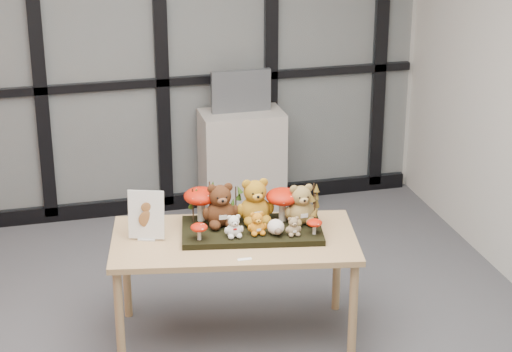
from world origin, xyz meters
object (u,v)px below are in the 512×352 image
object	(u,v)px
plush_cream_hedgehog	(276,226)
mushroom_front_right	(314,226)
mushroom_front_left	(199,231)
mushroom_back_left	(201,203)
bear_small_yellow	(257,222)
display_table	(234,248)
bear_beige_small	(293,225)
bear_brown_medium	(220,202)
diorama_tray	(252,231)
monitor	(241,91)
bear_pooh_yellow	(255,198)
bear_white_bow	(234,225)
cabinet	(242,164)
bear_tan_back	(301,202)
mushroom_back_right	(283,203)
sign_holder	(146,217)

from	to	relation	value
plush_cream_hedgehog	mushroom_front_right	bearing A→B (deg)	-3.55
mushroom_front_left	mushroom_front_right	distance (m)	0.66
mushroom_back_left	bear_small_yellow	bearing A→B (deg)	-43.65
display_table	bear_beige_small	xyz separation A→B (m)	(0.32, -0.12, 0.16)
bear_brown_medium	bear_small_yellow	xyz separation A→B (m)	(0.18, -0.17, -0.07)
diorama_tray	bear_brown_medium	bearing A→B (deg)	161.84
display_table	diorama_tray	size ratio (longest dim) A/B	1.87
plush_cream_hedgehog	monitor	bearing A→B (deg)	92.87
bear_brown_medium	mushroom_back_left	distance (m)	0.13
bear_pooh_yellow	bear_beige_small	size ratio (longest dim) A/B	2.41
bear_white_bow	cabinet	world-z (taller)	bear_white_bow
mushroom_front_right	diorama_tray	bearing A→B (deg)	152.69
bear_tan_back	bear_white_bow	xyz separation A→B (m)	(-0.43, -0.09, -0.06)
bear_pooh_yellow	bear_white_bow	bearing A→B (deg)	-124.34
mushroom_front_left	mushroom_back_right	bearing A→B (deg)	14.48
plush_cream_hedgehog	mushroom_back_right	world-z (taller)	mushroom_back_right
bear_small_yellow	plush_cream_hedgehog	bearing A→B (deg)	-6.90
bear_pooh_yellow	bear_tan_back	bearing A→B (deg)	-7.32
mushroom_front_left	mushroom_front_right	world-z (taller)	mushroom_front_left
bear_small_yellow	bear_brown_medium	bearing A→B (deg)	145.74
cabinet	bear_small_yellow	bearing A→B (deg)	-100.82
bear_beige_small	bear_tan_back	bearing A→B (deg)	69.54
bear_pooh_yellow	bear_white_bow	world-z (taller)	bear_pooh_yellow
display_table	sign_holder	size ratio (longest dim) A/B	5.12
bear_brown_medium	bear_small_yellow	distance (m)	0.26
display_table	plush_cream_hedgehog	size ratio (longest dim) A/B	15.51
monitor	diorama_tray	bearing A→B (deg)	-101.51
mushroom_back_left	mushroom_front_right	distance (m)	0.69
bear_beige_small	plush_cream_hedgehog	xyz separation A→B (m)	(-0.09, 0.03, -0.01)
sign_holder	cabinet	xyz separation A→B (m)	(0.96, 1.68, -0.38)
diorama_tray	bear_beige_small	size ratio (longest dim) A/B	6.57
display_table	plush_cream_hedgehog	distance (m)	0.28
diorama_tray	bear_brown_medium	distance (m)	0.25
bear_white_bow	plush_cream_hedgehog	bearing A→B (deg)	3.07
bear_white_bow	mushroom_front_left	world-z (taller)	bear_white_bow
bear_brown_medium	plush_cream_hedgehog	world-z (taller)	bear_brown_medium
display_table	mushroom_back_left	distance (m)	0.34
bear_brown_medium	monitor	bearing A→B (deg)	82.93
bear_brown_medium	bear_pooh_yellow	bearing A→B (deg)	8.71
mushroom_front_left	bear_brown_medium	bearing A→B (deg)	46.79
diorama_tray	sign_holder	bearing A→B (deg)	-176.54
diorama_tray	mushroom_back_left	distance (m)	0.34
display_table	mushroom_front_right	bearing A→B (deg)	-6.76
mushroom_back_right	monitor	bearing A→B (deg)	84.68
cabinet	mushroom_back_right	bearing A→B (deg)	-95.38
diorama_tray	mushroom_back_left	world-z (taller)	mushroom_back_left
bear_beige_small	bear_white_bow	bearing A→B (deg)	179.40
mushroom_front_left	mushroom_back_left	bearing A→B (deg)	76.39
display_table	bear_tan_back	bearing A→B (deg)	15.35
bear_tan_back	mushroom_back_left	size ratio (longest dim) A/B	1.19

